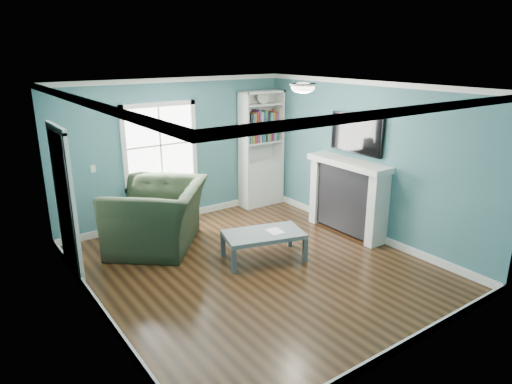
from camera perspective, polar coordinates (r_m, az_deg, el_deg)
floor at (r=6.80m, az=-0.03°, el=-9.40°), size 5.00×5.00×0.00m
room_walls at (r=6.25m, az=-0.03°, el=3.66°), size 5.00×5.00×5.00m
trim at (r=6.34m, az=-0.03°, el=0.62°), size 4.50×5.00×2.60m
window at (r=8.25m, az=-11.87°, el=5.75°), size 1.40×0.06×1.50m
bookshelf at (r=9.22m, az=0.64°, el=3.98°), size 0.90×0.35×2.31m
fireplace at (r=7.98m, az=11.38°, el=-0.67°), size 0.44×1.58×1.30m
tv at (r=7.81m, az=12.47°, el=7.11°), size 0.06×1.10×0.65m
door at (r=6.78m, az=-22.82°, el=-1.11°), size 0.12×0.98×2.17m
ceiling_fixture at (r=6.72m, az=5.88°, el=12.91°), size 0.38×0.38×0.15m
light_switch at (r=7.92m, az=-19.70°, el=2.75°), size 0.08×0.01×0.12m
recliner at (r=7.44m, az=-12.25°, el=-1.62°), size 1.80×1.87×1.38m
coffee_table at (r=6.91m, az=0.95°, el=-5.51°), size 1.32×0.95×0.43m
paper_sheet at (r=6.94m, az=2.43°, el=-4.91°), size 0.23×0.28×0.00m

